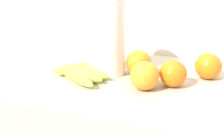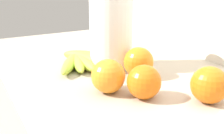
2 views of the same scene
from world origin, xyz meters
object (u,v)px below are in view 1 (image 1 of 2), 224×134
(orange_center, at_px, (208,66))
(orange_back_left, at_px, (145,76))
(banana_bunch, at_px, (83,72))
(orange_front, at_px, (139,62))
(orange_back_right, at_px, (173,74))
(paper_towel_roll, at_px, (105,36))

(orange_center, bearing_deg, orange_back_left, -133.01)
(banana_bunch, xyz_separation_m, orange_front, (0.15, 0.10, 0.02))
(orange_back_right, distance_m, orange_center, 0.14)
(orange_center, distance_m, paper_towel_roll, 0.33)
(banana_bunch, distance_m, orange_back_right, 0.28)
(orange_back_right, height_order, orange_center, orange_center)
(orange_front, height_order, orange_back_left, same)
(orange_center, xyz_separation_m, orange_back_left, (-0.16, -0.17, -0.00))
(orange_back_right, bearing_deg, banana_bunch, -174.05)
(orange_center, height_order, paper_towel_roll, paper_towel_roll)
(orange_back_right, height_order, orange_front, orange_front)
(orange_back_left, bearing_deg, orange_front, 113.94)
(orange_center, height_order, orange_back_left, same)
(orange_center, xyz_separation_m, orange_front, (-0.21, -0.04, 0.00))
(orange_center, relative_size, paper_towel_roll, 0.29)
(banana_bunch, height_order, paper_towel_roll, paper_towel_roll)
(orange_center, relative_size, orange_front, 1.00)
(banana_bunch, bearing_deg, orange_back_left, -7.19)
(orange_front, bearing_deg, orange_back_right, -29.09)
(banana_bunch, bearing_deg, paper_towel_roll, 55.25)
(banana_bunch, height_order, orange_center, orange_center)
(orange_front, distance_m, orange_back_left, 0.14)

